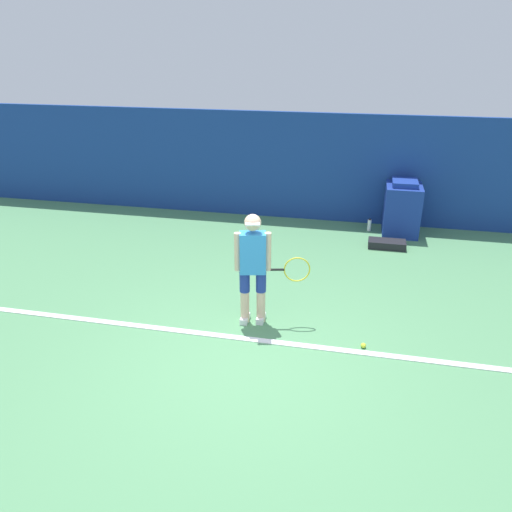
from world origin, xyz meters
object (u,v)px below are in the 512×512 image
(covered_chair, at_px, (402,208))
(equipment_bag, at_px, (387,244))
(tennis_player, at_px, (254,265))
(tennis_ball, at_px, (363,345))
(water_bottle, at_px, (369,225))

(covered_chair, height_order, equipment_bag, covered_chair)
(tennis_player, height_order, equipment_bag, tennis_player)
(tennis_player, bearing_deg, equipment_bag, 46.21)
(covered_chair, bearing_deg, tennis_player, -118.14)
(tennis_ball, relative_size, covered_chair, 0.06)
(tennis_ball, xyz_separation_m, covered_chair, (0.63, 4.31, 0.49))
(tennis_ball, height_order, equipment_bag, equipment_bag)
(water_bottle, bearing_deg, covered_chair, 0.41)
(tennis_player, bearing_deg, water_bottle, 55.94)
(tennis_player, height_order, water_bottle, tennis_player)
(equipment_bag, bearing_deg, tennis_ball, -96.03)
(equipment_bag, bearing_deg, covered_chair, 72.69)
(covered_chair, distance_m, water_bottle, 0.72)
(equipment_bag, distance_m, water_bottle, 0.91)
(equipment_bag, bearing_deg, water_bottle, 111.50)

